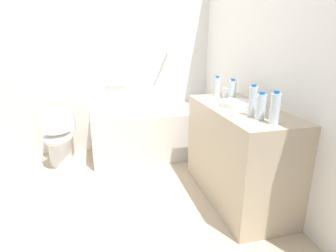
% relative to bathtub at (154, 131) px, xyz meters
% --- Properties ---
extents(ground_plane, '(4.06, 4.06, 0.00)m').
position_rel_bathtub_xyz_m(ground_plane, '(-0.72, -0.98, -0.32)').
color(ground_plane, '#C1AD8E').
extents(wall_back_tiled, '(3.46, 0.10, 2.42)m').
position_rel_bathtub_xyz_m(wall_back_tiled, '(-0.72, 0.39, 0.89)').
color(wall_back_tiled, silver).
rests_on(wall_back_tiled, ground_plane).
extents(wall_right_mirror, '(0.10, 3.04, 2.42)m').
position_rel_bathtub_xyz_m(wall_right_mirror, '(0.86, -0.98, 0.89)').
color(wall_right_mirror, silver).
rests_on(wall_right_mirror, ground_plane).
extents(bathtub, '(1.52, 0.68, 1.27)m').
position_rel_bathtub_xyz_m(bathtub, '(0.00, 0.00, 0.00)').
color(bathtub, silver).
rests_on(bathtub, ground_plane).
extents(toilet, '(0.36, 0.51, 0.65)m').
position_rel_bathtub_xyz_m(toilet, '(-1.13, -0.01, 0.01)').
color(toilet, white).
rests_on(toilet, ground_plane).
extents(vanity_counter, '(0.55, 1.22, 0.87)m').
position_rel_bathtub_xyz_m(vanity_counter, '(0.53, -1.19, 0.12)').
color(vanity_counter, tan).
rests_on(vanity_counter, ground_plane).
extents(sink_basin, '(0.30, 0.30, 0.04)m').
position_rel_bathtub_xyz_m(sink_basin, '(0.52, -1.13, 0.58)').
color(sink_basin, white).
rests_on(sink_basin, vanity_counter).
extents(sink_faucet, '(0.11, 0.15, 0.07)m').
position_rel_bathtub_xyz_m(sink_faucet, '(0.70, -1.13, 0.59)').
color(sink_faucet, '#A2A2A7').
rests_on(sink_faucet, vanity_counter).
extents(water_bottle_0, '(0.07, 0.07, 0.24)m').
position_rel_bathtub_xyz_m(water_bottle_0, '(0.52, -1.66, 0.67)').
color(water_bottle_0, silver).
rests_on(water_bottle_0, vanity_counter).
extents(water_bottle_1, '(0.06, 0.06, 0.25)m').
position_rel_bathtub_xyz_m(water_bottle_1, '(0.48, -1.43, 0.67)').
color(water_bottle_1, silver).
rests_on(water_bottle_1, vanity_counter).
extents(water_bottle_2, '(0.07, 0.07, 0.21)m').
position_rel_bathtub_xyz_m(water_bottle_2, '(0.57, -0.93, 0.66)').
color(water_bottle_2, silver).
rests_on(water_bottle_2, vanity_counter).
extents(water_bottle_3, '(0.06, 0.06, 0.21)m').
position_rel_bathtub_xyz_m(water_bottle_3, '(0.51, -0.71, 0.65)').
color(water_bottle_3, silver).
rests_on(water_bottle_3, vanity_counter).
extents(water_bottle_4, '(0.07, 0.07, 0.21)m').
position_rel_bathtub_xyz_m(water_bottle_4, '(0.49, -1.54, 0.65)').
color(water_bottle_4, silver).
rests_on(water_bottle_4, vanity_counter).
extents(drinking_glass_0, '(0.07, 0.07, 0.10)m').
position_rel_bathtub_xyz_m(drinking_glass_0, '(0.56, -0.82, 0.61)').
color(drinking_glass_0, white).
rests_on(drinking_glass_0, vanity_counter).
extents(drinking_glass_1, '(0.08, 0.08, 0.09)m').
position_rel_bathtub_xyz_m(drinking_glass_1, '(0.55, -1.36, 0.60)').
color(drinking_glass_1, white).
rests_on(drinking_glass_1, vanity_counter).
extents(toilet_paper_roll, '(0.11, 0.11, 0.10)m').
position_rel_bathtub_xyz_m(toilet_paper_roll, '(-1.41, 0.05, -0.26)').
color(toilet_paper_roll, white).
rests_on(toilet_paper_roll, ground_plane).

